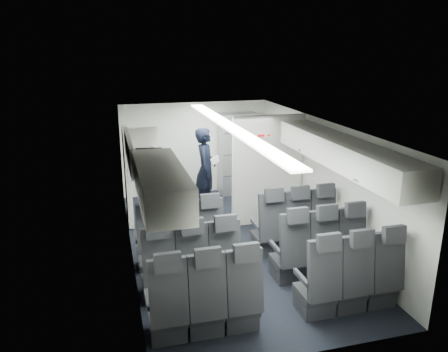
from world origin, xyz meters
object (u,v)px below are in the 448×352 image
galley_unit (237,154)px  flight_attendant (206,170)px  seat_row_mid (257,260)px  seat_row_front (239,235)px  boarding_door (128,175)px  carry_on_bag (149,157)px  seat_row_rear (280,293)px

galley_unit → flight_attendant: (-0.98, -0.93, -0.06)m
seat_row_mid → flight_attendant: bearing=90.5°
seat_row_front → galley_unit: bearing=73.7°
seat_row_mid → boarding_door: 3.45m
galley_unit → carry_on_bag: size_ratio=4.91×
seat_row_front → seat_row_rear: bearing=-90.0°
seat_row_mid → carry_on_bag: bearing=146.2°
seat_row_rear → carry_on_bag: bearing=127.2°
seat_row_mid → flight_attendant: size_ratio=1.87×
seat_row_front → galley_unit: (0.95, 3.25, 0.55)m
boarding_door → flight_attendant: boarding_door is taller
seat_row_mid → carry_on_bag: (-1.39, 0.93, 1.40)m
seat_row_mid → flight_attendant: (-0.03, 3.22, 0.49)m
seat_row_front → carry_on_bag: carry_on_bag is taller
seat_row_rear → flight_attendant: size_ratio=1.87×
flight_attendant → galley_unit: bearing=-27.3°
seat_row_front → galley_unit: size_ratio=1.75×
seat_row_mid → flight_attendant: 3.26m
galley_unit → carry_on_bag: carry_on_bag is taller
seat_row_mid → boarding_door: boarding_door is taller
seat_row_mid → seat_row_rear: bearing=-90.0°
seat_row_rear → seat_row_front: bearing=90.0°
seat_row_mid → carry_on_bag: 2.19m
galley_unit → boarding_door: galley_unit is taller
seat_row_rear → boarding_door: size_ratio=1.79×
seat_row_rear → seat_row_mid: bearing=90.0°
seat_row_front → carry_on_bag: bearing=178.6°
seat_row_rear → flight_attendant: flight_attendant is taller
seat_row_front → flight_attendant: bearing=90.6°
galley_unit → seat_row_front: bearing=-106.3°
seat_row_mid → flight_attendant: flight_attendant is taller
boarding_door → galley_unit: bearing=24.3°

